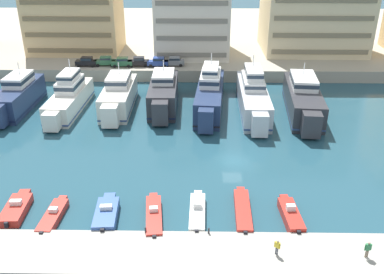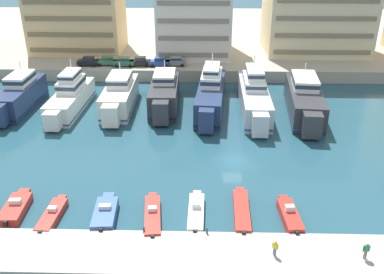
# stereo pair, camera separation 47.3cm
# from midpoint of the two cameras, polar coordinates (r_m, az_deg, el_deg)

# --- Properties ---
(ground_plane) EXTENTS (400.00, 400.00, 0.00)m
(ground_plane) POSITION_cam_midpoint_polar(r_m,az_deg,el_deg) (54.98, 5.73, -3.20)
(ground_plane) COLOR #234C5B
(quay_promenade) EXTENTS (180.00, 70.00, 2.28)m
(quay_promenade) POSITION_cam_midpoint_polar(r_m,az_deg,el_deg) (116.50, 3.67, 13.38)
(quay_promenade) COLOR #ADA38E
(quay_promenade) RESTS_ON ground
(pier_dock) EXTENTS (120.00, 5.78, 0.68)m
(pier_dock) POSITION_cam_midpoint_polar(r_m,az_deg,el_deg) (40.14, 7.41, -15.44)
(pier_dock) COLOR #A8A399
(pier_dock) RESTS_ON ground
(yacht_navy_far_left) EXTENTS (4.36, 16.60, 7.28)m
(yacht_navy_far_left) POSITION_cam_midpoint_polar(r_m,az_deg,el_deg) (75.16, -21.86, 5.16)
(yacht_navy_far_left) COLOR navy
(yacht_navy_far_left) RESTS_ON ground
(yacht_ivory_left) EXTENTS (4.56, 17.78, 7.87)m
(yacht_ivory_left) POSITION_cam_midpoint_polar(r_m,az_deg,el_deg) (72.13, -15.75, 5.18)
(yacht_ivory_left) COLOR silver
(yacht_ivory_left) RESTS_ON ground
(yacht_ivory_mid_left) EXTENTS (4.56, 16.65, 7.14)m
(yacht_ivory_mid_left) POSITION_cam_midpoint_polar(r_m,az_deg,el_deg) (70.86, -9.47, 5.45)
(yacht_ivory_mid_left) COLOR silver
(yacht_ivory_mid_left) RESTS_ON ground
(yacht_charcoal_center_left) EXTENTS (4.60, 16.96, 7.28)m
(yacht_charcoal_center_left) POSITION_cam_midpoint_polar(r_m,az_deg,el_deg) (70.72, -3.51, 5.82)
(yacht_charcoal_center_left) COLOR #333338
(yacht_charcoal_center_left) RESTS_ON ground
(yacht_navy_center) EXTENTS (5.37, 20.46, 8.66)m
(yacht_navy_center) POSITION_cam_midpoint_polar(r_m,az_deg,el_deg) (69.64, 2.71, 5.76)
(yacht_navy_center) COLOR navy
(yacht_navy_center) RESTS_ON ground
(yacht_silver_center_right) EXTENTS (4.46, 21.08, 8.51)m
(yacht_silver_center_right) POSITION_cam_midpoint_polar(r_m,az_deg,el_deg) (69.65, 8.47, 5.40)
(yacht_silver_center_right) COLOR silver
(yacht_silver_center_right) RESTS_ON ground
(yacht_charcoal_mid_right) EXTENTS (6.29, 20.30, 7.49)m
(yacht_charcoal_mid_right) POSITION_cam_midpoint_polar(r_m,az_deg,el_deg) (70.30, 14.92, 4.88)
(yacht_charcoal_mid_right) COLOR #333338
(yacht_charcoal_mid_right) RESTS_ON ground
(motorboat_red_far_left) EXTENTS (2.42, 6.25, 1.39)m
(motorboat_red_far_left) POSITION_cam_midpoint_polar(r_m,az_deg,el_deg) (48.90, -22.17, -8.70)
(motorboat_red_far_left) COLOR red
(motorboat_red_far_left) RESTS_ON ground
(motorboat_red_left) EXTENTS (1.81, 6.53, 1.21)m
(motorboat_red_left) POSITION_cam_midpoint_polar(r_m,az_deg,el_deg) (46.59, -17.85, -9.88)
(motorboat_red_left) COLOR red
(motorboat_red_left) RESTS_ON ground
(motorboat_blue_mid_left) EXTENTS (2.55, 6.44, 1.47)m
(motorboat_blue_mid_left) POSITION_cam_midpoint_polar(r_m,az_deg,el_deg) (45.27, -11.18, -9.95)
(motorboat_blue_mid_left) COLOR #33569E
(motorboat_blue_mid_left) RESTS_ON ground
(motorboat_red_center_left) EXTENTS (2.26, 7.51, 1.32)m
(motorboat_red_center_left) POSITION_cam_midpoint_polar(r_m,az_deg,el_deg) (44.37, -4.97, -10.45)
(motorboat_red_center_left) COLOR red
(motorboat_red_center_left) RESTS_ON ground
(motorboat_white_center) EXTENTS (1.66, 7.21, 1.40)m
(motorboat_white_center) POSITION_cam_midpoint_polar(r_m,az_deg,el_deg) (44.77, 0.86, -9.99)
(motorboat_white_center) COLOR white
(motorboat_white_center) RESTS_ON ground
(motorboat_red_center_right) EXTENTS (1.72, 8.06, 0.93)m
(motorboat_red_center_right) POSITION_cam_midpoint_polar(r_m,az_deg,el_deg) (45.15, 6.92, -9.82)
(motorboat_red_center_right) COLOR red
(motorboat_red_center_right) RESTS_ON ground
(motorboat_red_mid_right) EXTENTS (1.93, 6.38, 1.63)m
(motorboat_red_mid_right) POSITION_cam_midpoint_polar(r_m,az_deg,el_deg) (45.24, 13.16, -10.19)
(motorboat_red_mid_right) COLOR red
(motorboat_red_mid_right) RESTS_ON ground
(car_black_far_left) EXTENTS (4.12, 1.97, 1.80)m
(car_black_far_left) POSITION_cam_midpoint_polar(r_m,az_deg,el_deg) (87.61, -13.52, 9.84)
(car_black_far_left) COLOR black
(car_black_far_left) RESTS_ON quay_promenade
(car_green_left) EXTENTS (4.19, 2.10, 1.80)m
(car_green_left) POSITION_cam_midpoint_polar(r_m,az_deg,el_deg) (87.09, -11.10, 9.97)
(car_green_left) COLOR #2D6642
(car_green_left) RESTS_ON quay_promenade
(car_green_mid_left) EXTENTS (4.17, 2.07, 1.80)m
(car_green_mid_left) POSITION_cam_midpoint_polar(r_m,az_deg,el_deg) (85.89, -8.93, 9.92)
(car_green_mid_left) COLOR #2D6642
(car_green_mid_left) RESTS_ON quay_promenade
(car_black_center_left) EXTENTS (4.23, 2.19, 1.80)m
(car_black_center_left) POSITION_cam_midpoint_polar(r_m,az_deg,el_deg) (85.73, -6.76, 10.02)
(car_black_center_left) COLOR black
(car_black_center_left) RESTS_ON quay_promenade
(car_blue_center) EXTENTS (4.11, 1.94, 1.80)m
(car_blue_center) POSITION_cam_midpoint_polar(r_m,az_deg,el_deg) (85.14, -4.16, 10.02)
(car_blue_center) COLOR #28428E
(car_blue_center) RESTS_ON quay_promenade
(car_grey_center_right) EXTENTS (4.22, 2.16, 1.80)m
(car_grey_center_right) POSITION_cam_midpoint_polar(r_m,az_deg,el_deg) (85.22, -2.06, 10.09)
(car_grey_center_right) COLOR slate
(car_grey_center_right) RESTS_ON quay_promenade
(apartment_block_left) EXTENTS (19.61, 12.56, 18.50)m
(apartment_block_left) POSITION_cam_midpoint_polar(r_m,az_deg,el_deg) (98.29, -15.01, 15.81)
(apartment_block_left) COLOR #E0BC84
(apartment_block_left) RESTS_ON quay_promenade
(apartment_block_mid_left) EXTENTS (15.39, 16.87, 22.38)m
(apartment_block_mid_left) POSITION_cam_midpoint_polar(r_m,az_deg,el_deg) (93.19, 0.48, 17.34)
(apartment_block_mid_left) COLOR silver
(apartment_block_mid_left) RESTS_ON quay_promenade
(pedestrian_near_edge) EXTENTS (0.50, 0.43, 1.56)m
(pedestrian_near_edge) POSITION_cam_midpoint_polar(r_m,az_deg,el_deg) (39.55, 11.38, -14.13)
(pedestrian_near_edge) COLOR #4C515B
(pedestrian_near_edge) RESTS_ON pier_dock
(pedestrian_mid_deck) EXTENTS (0.65, 0.27, 1.68)m
(pedestrian_mid_deck) POSITION_cam_midpoint_polar(r_m,az_deg,el_deg) (41.43, 22.54, -13.66)
(pedestrian_mid_deck) COLOR #7A6B56
(pedestrian_mid_deck) RESTS_ON pier_dock
(bollard_west) EXTENTS (0.20, 0.20, 0.61)m
(bollard_west) POSITION_cam_midpoint_polar(r_m,az_deg,el_deg) (41.84, -6.11, -12.16)
(bollard_west) COLOR #2D2D33
(bollard_west) RESTS_ON pier_dock
(bollard_west_mid) EXTENTS (0.20, 0.20, 0.61)m
(bollard_west_mid) POSITION_cam_midpoint_polar(r_m,az_deg,el_deg) (41.52, 2.35, -12.36)
(bollard_west_mid) COLOR #2D2D33
(bollard_west_mid) RESTS_ON pier_dock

